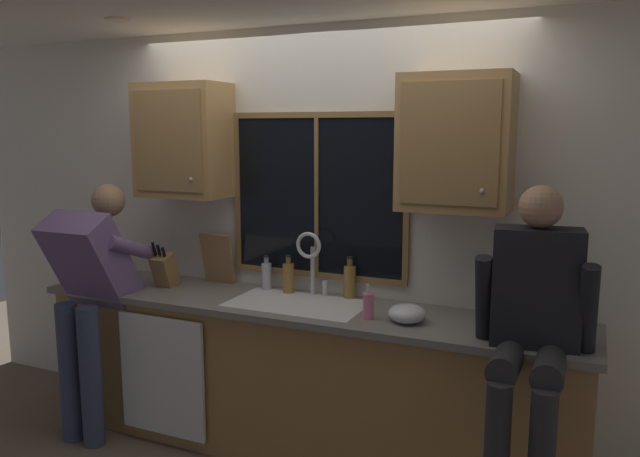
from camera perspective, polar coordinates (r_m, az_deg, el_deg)
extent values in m
cube|color=silver|center=(3.89, 0.18, -0.56)|extent=(5.65, 0.12, 2.55)
cylinder|color=#FFEAB2|center=(3.85, -18.22, 17.86)|extent=(0.14, 0.14, 0.01)
cube|color=black|center=(3.79, -0.20, 3.00)|extent=(1.10, 0.02, 0.95)
cube|color=olive|center=(3.76, -0.27, 10.47)|extent=(1.17, 0.02, 0.04)
cube|color=olive|center=(3.87, -0.26, -4.28)|extent=(1.17, 0.02, 0.04)
cube|color=olive|center=(4.05, -7.62, 3.31)|extent=(0.03, 0.02, 0.95)
cube|color=olive|center=(3.59, 8.03, 2.57)|extent=(0.03, 0.02, 0.95)
cube|color=olive|center=(3.78, -0.28, 2.99)|extent=(0.02, 0.02, 0.95)
cube|color=#A07744|center=(3.82, -2.01, -13.83)|extent=(3.25, 0.58, 0.88)
cube|color=slate|center=(3.65, -2.19, -7.27)|extent=(3.31, 0.62, 0.04)
cube|color=white|center=(3.95, -14.42, -13.07)|extent=(0.60, 0.02, 0.74)
cube|color=#B2844C|center=(4.08, -12.47, 7.94)|extent=(0.58, 0.33, 0.72)
cube|color=#9D7443|center=(3.94, -13.95, 7.85)|extent=(0.50, 0.01, 0.62)
sphere|color=#B2B2B7|center=(3.84, -11.84, 4.45)|extent=(0.02, 0.02, 0.02)
cube|color=#B2844C|center=(3.35, 12.46, 7.72)|extent=(0.58, 0.33, 0.72)
cube|color=#9D7443|center=(3.19, 11.83, 7.68)|extent=(0.50, 0.01, 0.62)
sphere|color=#B2B2B7|center=(3.16, 14.74, 3.37)|extent=(0.02, 0.02, 0.02)
cube|color=silver|center=(3.65, -2.09, -7.09)|extent=(0.80, 0.46, 0.02)
cube|color=beige|center=(3.77, -4.84, -8.18)|extent=(0.36, 0.42, 0.20)
cube|color=beige|center=(3.60, 0.82, -8.98)|extent=(0.36, 0.42, 0.20)
cube|color=silver|center=(3.68, -2.08, -8.58)|extent=(0.04, 0.42, 0.20)
cylinder|color=silver|center=(3.80, -0.64, -3.93)|extent=(0.03, 0.03, 0.30)
torus|color=silver|center=(3.72, -1.03, -1.57)|extent=(0.16, 0.02, 0.16)
cylinder|color=silver|center=(3.80, 0.46, -5.51)|extent=(0.03, 0.03, 0.09)
cylinder|color=#384260|center=(4.22, -22.11, -12.23)|extent=(0.13, 0.13, 0.88)
cylinder|color=#384260|center=(4.11, -20.42, -12.73)|extent=(0.13, 0.13, 0.88)
cube|color=slate|center=(4.06, -20.49, -2.72)|extent=(0.44, 0.47, 0.62)
sphere|color=#A57A5B|center=(4.14, -18.98, 2.47)|extent=(0.21, 0.21, 0.21)
cylinder|color=slate|center=(4.33, -20.96, -1.36)|extent=(0.09, 0.52, 0.26)
cylinder|color=slate|center=(4.04, -16.51, -1.87)|extent=(0.09, 0.52, 0.26)
cylinder|color=#262628|center=(2.96, 16.92, -11.64)|extent=(0.14, 0.43, 0.16)
cylinder|color=#262628|center=(2.95, 20.46, -11.92)|extent=(0.14, 0.43, 0.16)
cylinder|color=#262628|center=(2.86, 16.10, -17.82)|extent=(0.11, 0.11, 0.46)
cylinder|color=#262628|center=(2.85, 19.87, -18.16)|extent=(0.11, 0.11, 0.46)
cube|color=black|center=(3.08, 19.36, -5.13)|extent=(0.42, 0.24, 0.56)
sphere|color=#A57A5B|center=(3.01, 19.75, 1.90)|extent=(0.20, 0.20, 0.20)
cylinder|color=black|center=(3.07, 14.91, -6.48)|extent=(0.08, 0.20, 0.47)
cylinder|color=black|center=(3.04, 23.56, -7.11)|extent=(0.08, 0.20, 0.47)
cube|color=olive|center=(4.13, -14.12, -3.82)|extent=(0.12, 0.18, 0.25)
cylinder|color=black|center=(4.07, -15.09, -1.83)|extent=(0.02, 0.05, 0.09)
cylinder|color=black|center=(4.06, -14.68, -1.97)|extent=(0.02, 0.04, 0.08)
cylinder|color=black|center=(4.04, -14.27, -2.11)|extent=(0.02, 0.04, 0.06)
cube|color=#997047|center=(4.13, -9.45, -2.78)|extent=(0.22, 0.09, 0.34)
ellipsoid|color=silver|center=(3.33, 8.05, -7.79)|extent=(0.20, 0.20, 0.10)
cylinder|color=pink|center=(3.36, 4.48, -7.16)|extent=(0.06, 0.06, 0.14)
cylinder|color=silver|center=(3.33, 4.50, -5.65)|extent=(0.02, 0.02, 0.04)
cylinder|color=silver|center=(3.31, 4.40, -5.26)|extent=(0.01, 0.04, 0.01)
cylinder|color=olive|center=(3.74, 2.77, -5.00)|extent=(0.07, 0.07, 0.19)
cylinder|color=brown|center=(3.71, 2.78, -3.18)|extent=(0.03, 0.03, 0.05)
cylinder|color=black|center=(3.71, 2.79, -2.72)|extent=(0.04, 0.04, 0.01)
cylinder|color=olive|center=(3.86, -2.93, -4.63)|extent=(0.07, 0.07, 0.18)
cylinder|color=brown|center=(3.84, -2.94, -2.97)|extent=(0.03, 0.03, 0.05)
cylinder|color=black|center=(3.83, -2.95, -2.54)|extent=(0.04, 0.04, 0.01)
cylinder|color=#B7B7BC|center=(3.96, -4.97, -4.44)|extent=(0.06, 0.06, 0.17)
cylinder|color=#929296|center=(3.93, -4.99, -2.96)|extent=(0.03, 0.03, 0.04)
cylinder|color=black|center=(3.93, -4.99, -2.58)|extent=(0.03, 0.03, 0.01)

